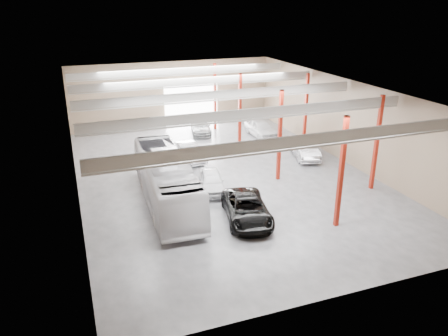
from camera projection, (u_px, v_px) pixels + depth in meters
depot_shell at (223, 113)px, 33.34m from camera, size 22.12×32.12×7.06m
coach_bus at (166, 180)px, 29.57m from camera, size 3.44×12.33×3.40m
black_sedan at (247, 209)px, 27.50m from camera, size 3.72×6.10×1.58m
car_row_a at (211, 181)px, 31.88m from camera, size 2.58×4.49×1.44m
car_row_b at (188, 152)px, 37.83m from camera, size 2.13×4.74×1.51m
car_row_c at (201, 127)px, 45.53m from camera, size 2.89×5.05×1.38m
car_right_near at (305, 148)px, 38.58m from camera, size 3.09×5.39×1.68m
car_right_far at (261, 128)px, 44.48m from camera, size 2.07×4.96×1.68m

